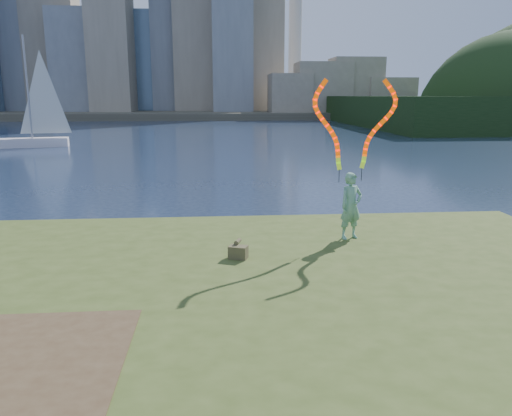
{
  "coord_description": "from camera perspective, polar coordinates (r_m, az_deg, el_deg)",
  "views": [
    {
      "loc": [
        0.59,
        -9.01,
        4.06
      ],
      "look_at": [
        1.4,
        1.0,
        1.79
      ],
      "focal_mm": 35.0,
      "sensor_mm": 36.0,
      "label": 1
    }
  ],
  "objects": [
    {
      "name": "grassy_knoll",
      "position": [
        7.7,
        -8.8,
        -16.34
      ],
      "size": [
        20.0,
        18.0,
        0.8
      ],
      "color": "#3C4C1B",
      "rests_on": "ground"
    },
    {
      "name": "canvas_bag",
      "position": [
        10.26,
        -2.05,
        -4.98
      ],
      "size": [
        0.43,
        0.49,
        0.35
      ],
      "rotation": [
        0.0,
        0.0,
        -0.35
      ],
      "color": "#484424",
      "rests_on": "grassy_knoll"
    },
    {
      "name": "woman_with_ribbons",
      "position": [
        11.63,
        10.87,
        3.41
      ],
      "size": [
        1.91,
        0.73,
        3.94
      ],
      "rotation": [
        0.0,
        0.0,
        0.35
      ],
      "color": "#17723F",
      "rests_on": "grassy_knoll"
    },
    {
      "name": "far_shore",
      "position": [
        104.07,
        -5.05,
        10.75
      ],
      "size": [
        320.0,
        40.0,
        1.2
      ],
      "primitive_type": "cube",
      "color": "#4B4637",
      "rests_on": "ground"
    },
    {
      "name": "ground",
      "position": [
        9.9,
        -7.8,
        -11.62
      ],
      "size": [
        320.0,
        320.0,
        0.0
      ],
      "primitive_type": "plane",
      "color": "#18243C",
      "rests_on": "ground"
    },
    {
      "name": "sailboat",
      "position": [
        44.48,
        -23.9,
        8.34
      ],
      "size": [
        5.83,
        2.8,
        8.75
      ],
      "rotation": [
        0.0,
        0.0,
        0.2
      ],
      "color": "silver",
      "rests_on": "ground"
    }
  ]
}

